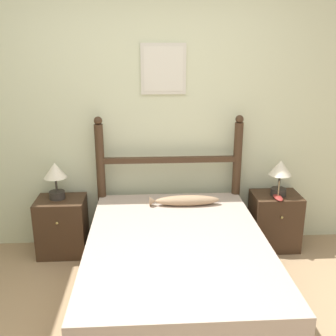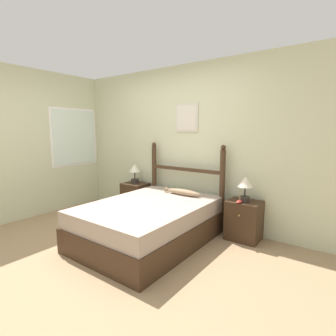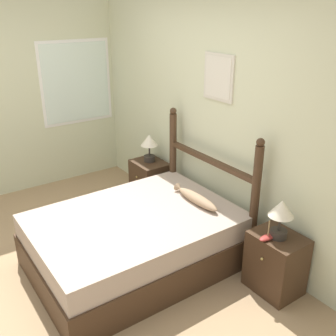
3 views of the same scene
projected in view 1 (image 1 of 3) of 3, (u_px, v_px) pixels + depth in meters
wall_back at (145, 116)px, 3.70m from camera, size 6.40×0.08×2.55m
bed at (177, 271)px, 3.00m from camera, size 1.37×1.90×0.54m
headboard at (170, 179)px, 3.74m from camera, size 1.37×0.08×1.30m
nightstand_left at (62, 226)px, 3.72m from camera, size 0.45×0.38×0.55m
nightstand_right at (275, 221)px, 3.84m from camera, size 0.45×0.38×0.55m
table_lamp_left at (56, 175)px, 3.59m from camera, size 0.21×0.21×0.35m
table_lamp_right at (280, 172)px, 3.67m from camera, size 0.21×0.21×0.35m
model_boat at (278, 197)px, 3.64m from camera, size 0.07×0.18×0.18m
fish_pillow at (186, 200)px, 3.52m from camera, size 0.63×0.12×0.09m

